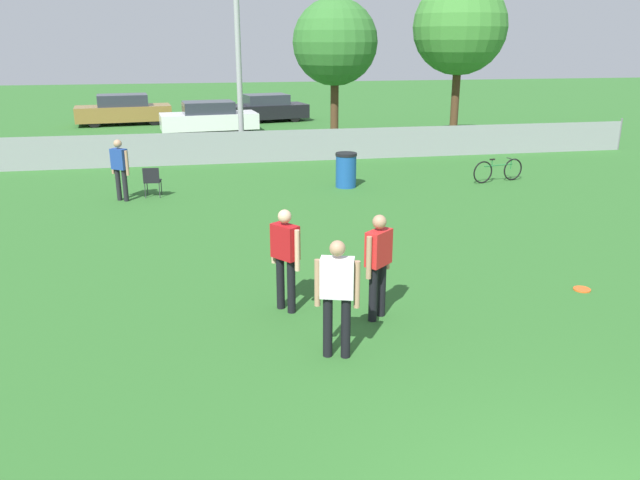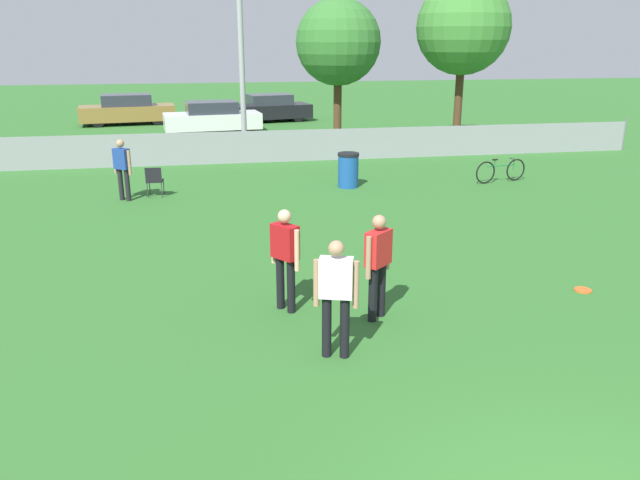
{
  "view_description": "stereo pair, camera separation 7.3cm",
  "coord_description": "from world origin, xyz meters",
  "px_view_note": "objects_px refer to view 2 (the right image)",
  "views": [
    {
      "loc": [
        -3.31,
        -3.54,
        4.12
      ],
      "look_at": [
        -1.53,
        5.77,
        1.05
      ],
      "focal_mm": 35.0,
      "sensor_mm": 36.0,
      "label": 1
    },
    {
      "loc": [
        -3.24,
        -3.56,
        4.12
      ],
      "look_at": [
        -1.53,
        5.77,
        1.05
      ],
      "focal_mm": 35.0,
      "sensor_mm": 36.0,
      "label": 2
    }
  ],
  "objects_px": {
    "frisbee_disc": "(583,290)",
    "folding_chair_sideline": "(154,179)",
    "player_thrower_red": "(378,259)",
    "bicycle_sideline": "(501,171)",
    "trash_bin": "(348,170)",
    "parked_car_dark": "(270,108)",
    "tree_near_pole": "(338,43)",
    "tree_far_right": "(463,28)",
    "spectator_in_blue": "(122,165)",
    "light_pole": "(240,24)",
    "player_receiver_white": "(336,290)",
    "player_defender_red": "(285,253)",
    "parked_car_white": "(212,118)",
    "parked_car_tan": "(127,110)"
  },
  "relations": [
    {
      "from": "frisbee_disc",
      "to": "folding_chair_sideline",
      "type": "height_order",
      "value": "folding_chair_sideline"
    },
    {
      "from": "player_thrower_red",
      "to": "folding_chair_sideline",
      "type": "height_order",
      "value": "player_thrower_red"
    },
    {
      "from": "bicycle_sideline",
      "to": "trash_bin",
      "type": "height_order",
      "value": "trash_bin"
    },
    {
      "from": "frisbee_disc",
      "to": "parked_car_dark",
      "type": "height_order",
      "value": "parked_car_dark"
    },
    {
      "from": "parked_car_dark",
      "to": "tree_near_pole",
      "type": "bearing_deg",
      "value": -88.45
    },
    {
      "from": "folding_chair_sideline",
      "to": "bicycle_sideline",
      "type": "distance_m",
      "value": 10.09
    },
    {
      "from": "trash_bin",
      "to": "tree_far_right",
      "type": "bearing_deg",
      "value": 48.37
    },
    {
      "from": "spectator_in_blue",
      "to": "bicycle_sideline",
      "type": "xyz_separation_m",
      "value": [
        10.86,
        0.27,
        -0.6
      ]
    },
    {
      "from": "player_thrower_red",
      "to": "tree_far_right",
      "type": "bearing_deg",
      "value": 22.47
    },
    {
      "from": "player_thrower_red",
      "to": "spectator_in_blue",
      "type": "distance_m",
      "value": 9.56
    },
    {
      "from": "light_pole",
      "to": "player_receiver_white",
      "type": "xyz_separation_m",
      "value": [
        0.16,
        -15.8,
        -3.64
      ]
    },
    {
      "from": "player_defender_red",
      "to": "trash_bin",
      "type": "relative_size",
      "value": 1.66
    },
    {
      "from": "light_pole",
      "to": "bicycle_sideline",
      "type": "xyz_separation_m",
      "value": [
        7.25,
        -6.09,
        -4.26
      ]
    },
    {
      "from": "tree_near_pole",
      "to": "parked_car_dark",
      "type": "height_order",
      "value": "tree_near_pole"
    },
    {
      "from": "light_pole",
      "to": "player_defender_red",
      "type": "height_order",
      "value": "light_pole"
    },
    {
      "from": "tree_near_pole",
      "to": "parked_car_white",
      "type": "bearing_deg",
      "value": 137.39
    },
    {
      "from": "tree_near_pole",
      "to": "folding_chair_sideline",
      "type": "height_order",
      "value": "tree_near_pole"
    },
    {
      "from": "tree_near_pole",
      "to": "player_receiver_white",
      "type": "height_order",
      "value": "tree_near_pole"
    },
    {
      "from": "spectator_in_blue",
      "to": "parked_car_tan",
      "type": "bearing_deg",
      "value": -47.71
    },
    {
      "from": "spectator_in_blue",
      "to": "bicycle_sideline",
      "type": "relative_size",
      "value": 0.94
    },
    {
      "from": "trash_bin",
      "to": "parked_car_tan",
      "type": "height_order",
      "value": "parked_car_tan"
    },
    {
      "from": "tree_near_pole",
      "to": "folding_chair_sideline",
      "type": "distance_m",
      "value": 10.56
    },
    {
      "from": "frisbee_disc",
      "to": "player_defender_red",
      "type": "bearing_deg",
      "value": 178.47
    },
    {
      "from": "bicycle_sideline",
      "to": "player_defender_red",
      "type": "bearing_deg",
      "value": -144.68
    },
    {
      "from": "light_pole",
      "to": "bicycle_sideline",
      "type": "distance_m",
      "value": 10.38
    },
    {
      "from": "bicycle_sideline",
      "to": "frisbee_disc",
      "type": "bearing_deg",
      "value": -118.14
    },
    {
      "from": "bicycle_sideline",
      "to": "parked_car_white",
      "type": "relative_size",
      "value": 0.39
    },
    {
      "from": "light_pole",
      "to": "bicycle_sideline",
      "type": "bearing_deg",
      "value": -40.04
    },
    {
      "from": "parked_car_white",
      "to": "spectator_in_blue",
      "type": "bearing_deg",
      "value": -108.1
    },
    {
      "from": "trash_bin",
      "to": "parked_car_dark",
      "type": "height_order",
      "value": "parked_car_dark"
    },
    {
      "from": "player_receiver_white",
      "to": "bicycle_sideline",
      "type": "bearing_deg",
      "value": 71.27
    },
    {
      "from": "player_thrower_red",
      "to": "parked_car_dark",
      "type": "relative_size",
      "value": 0.37
    },
    {
      "from": "player_receiver_white",
      "to": "parked_car_dark",
      "type": "height_order",
      "value": "player_receiver_white"
    },
    {
      "from": "folding_chair_sideline",
      "to": "bicycle_sideline",
      "type": "relative_size",
      "value": 0.47
    },
    {
      "from": "player_defender_red",
      "to": "player_thrower_red",
      "type": "distance_m",
      "value": 1.44
    },
    {
      "from": "tree_far_right",
      "to": "spectator_in_blue",
      "type": "xyz_separation_m",
      "value": [
        -12.31,
        -7.32,
        -3.59
      ]
    },
    {
      "from": "light_pole",
      "to": "trash_bin",
      "type": "distance_m",
      "value": 7.65
    },
    {
      "from": "bicycle_sideline",
      "to": "parked_car_dark",
      "type": "height_order",
      "value": "parked_car_dark"
    },
    {
      "from": "spectator_in_blue",
      "to": "trash_bin",
      "type": "xyz_separation_m",
      "value": [
        6.2,
        0.45,
        -0.44
      ]
    },
    {
      "from": "spectator_in_blue",
      "to": "trash_bin",
      "type": "height_order",
      "value": "spectator_in_blue"
    },
    {
      "from": "light_pole",
      "to": "tree_far_right",
      "type": "relative_size",
      "value": 1.21
    },
    {
      "from": "player_thrower_red",
      "to": "trash_bin",
      "type": "distance_m",
      "value": 8.96
    },
    {
      "from": "folding_chair_sideline",
      "to": "parked_car_dark",
      "type": "xyz_separation_m",
      "value": [
        4.79,
        15.72,
        0.18
      ]
    },
    {
      "from": "frisbee_disc",
      "to": "bicycle_sideline",
      "type": "relative_size",
      "value": 0.17
    },
    {
      "from": "spectator_in_blue",
      "to": "frisbee_disc",
      "type": "distance_m",
      "value": 11.61
    },
    {
      "from": "light_pole",
      "to": "parked_car_dark",
      "type": "relative_size",
      "value": 1.75
    },
    {
      "from": "player_receiver_white",
      "to": "parked_car_white",
      "type": "xyz_separation_m",
      "value": [
        -1.23,
        21.6,
        -0.27
      ]
    },
    {
      "from": "light_pole",
      "to": "spectator_in_blue",
      "type": "distance_m",
      "value": 8.18
    },
    {
      "from": "folding_chair_sideline",
      "to": "player_receiver_white",
      "type": "bearing_deg",
      "value": 111.76
    },
    {
      "from": "tree_near_pole",
      "to": "player_defender_red",
      "type": "relative_size",
      "value": 3.4
    }
  ]
}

